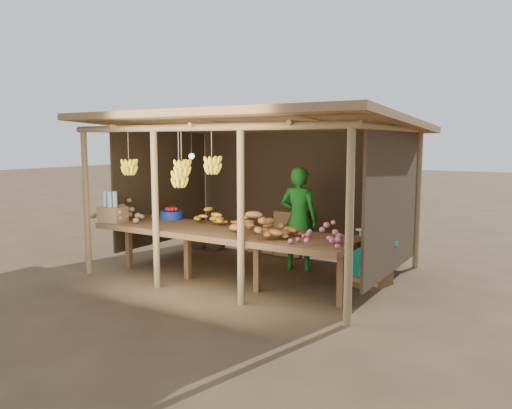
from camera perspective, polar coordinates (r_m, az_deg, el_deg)
The scene contains 13 objects.
ground at distance 7.94m, azimuth 0.00°, elevation -7.54°, with size 60.00×60.00×0.00m, color brown.
stall_structure at distance 7.72m, azimuth -0.28°, elevation 6.44°, with size 4.70×3.50×2.43m.
counter at distance 7.01m, azimuth -4.07°, elevation -3.36°, with size 3.90×1.05×0.80m.
potato_heap at distance 8.10m, azimuth -15.04°, elevation -0.41°, with size 0.96×0.58×0.36m, color #9B8450, non-canonical shape.
sweet_potato_heap at distance 6.46m, azimuth -0.22°, elevation -2.07°, with size 1.00×0.60×0.36m, color #9F5F28, non-canonical shape.
onion_heap at distance 6.02m, azimuth 7.65°, elevation -2.86°, with size 0.73×0.44×0.35m, color #B6586E, non-canonical shape.
banana_pile at distance 7.46m, azimuth -4.85°, elevation -0.89°, with size 0.62×0.37×0.35m, color yellow, non-canonical shape.
tomato_basin at distance 8.03m, azimuth -9.61°, elevation -1.08°, with size 0.36×0.36×0.19m.
bottle_box at distance 7.91m, azimuth -16.07°, elevation -0.64°, with size 0.41×0.34×0.47m.
vendor at distance 7.81m, azimuth 4.91°, elevation -1.66°, with size 0.60×0.39×1.64m, color #176A1A.
tarp_crate at distance 7.31m, azimuth 12.36°, elevation -6.30°, with size 0.82×0.75×0.82m.
carton_stack at distance 8.97m, azimuth 2.98°, elevation -3.55°, with size 1.05×0.42×0.79m.
burlap_sacks at distance 9.50m, azimuth -5.62°, elevation -3.59°, with size 0.80×0.42×0.57m.
Camera 1 is at (4.01, -6.55, 2.02)m, focal length 35.00 mm.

